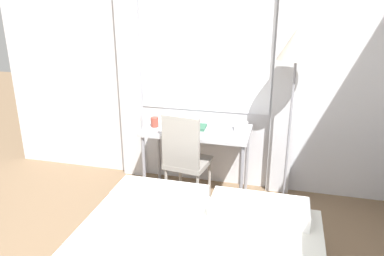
{
  "coord_description": "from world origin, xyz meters",
  "views": [
    {
      "loc": [
        0.79,
        -0.79,
        2.04
      ],
      "look_at": [
        0.0,
        2.3,
        0.9
      ],
      "focal_mm": 35.0,
      "sensor_mm": 36.0,
      "label": 1
    }
  ],
  "objects_px": {
    "desk_chair": "(185,156)",
    "mug": "(155,122)",
    "desk": "(197,135)",
    "standing_lamp": "(296,57)",
    "book": "(191,126)",
    "telephone": "(241,126)"
  },
  "relations": [
    {
      "from": "desk_chair",
      "to": "mug",
      "type": "bearing_deg",
      "value": 161.26
    },
    {
      "from": "desk",
      "to": "standing_lamp",
      "type": "distance_m",
      "value": 1.24
    },
    {
      "from": "standing_lamp",
      "to": "book",
      "type": "relative_size",
      "value": 5.88
    },
    {
      "from": "standing_lamp",
      "to": "telephone",
      "type": "distance_m",
      "value": 0.87
    },
    {
      "from": "desk_chair",
      "to": "standing_lamp",
      "type": "distance_m",
      "value": 1.4
    },
    {
      "from": "desk",
      "to": "standing_lamp",
      "type": "xyz_separation_m",
      "value": [
        0.91,
        0.02,
        0.83
      ]
    },
    {
      "from": "standing_lamp",
      "to": "desk",
      "type": "bearing_deg",
      "value": -179.03
    },
    {
      "from": "standing_lamp",
      "to": "book",
      "type": "distance_m",
      "value": 1.23
    },
    {
      "from": "desk_chair",
      "to": "mug",
      "type": "xyz_separation_m",
      "value": [
        -0.38,
        0.19,
        0.26
      ]
    },
    {
      "from": "desk_chair",
      "to": "book",
      "type": "bearing_deg",
      "value": 98.63
    },
    {
      "from": "desk",
      "to": "desk_chair",
      "type": "height_order",
      "value": "desk_chair"
    },
    {
      "from": "mug",
      "to": "desk",
      "type": "bearing_deg",
      "value": 5.93
    },
    {
      "from": "telephone",
      "to": "book",
      "type": "height_order",
      "value": "telephone"
    },
    {
      "from": "standing_lamp",
      "to": "mug",
      "type": "bearing_deg",
      "value": -177.42
    },
    {
      "from": "desk_chair",
      "to": "standing_lamp",
      "type": "relative_size",
      "value": 0.55
    },
    {
      "from": "desk",
      "to": "mug",
      "type": "xyz_separation_m",
      "value": [
        -0.44,
        -0.05,
        0.12
      ]
    },
    {
      "from": "standing_lamp",
      "to": "telephone",
      "type": "xyz_separation_m",
      "value": [
        -0.47,
        0.06,
        -0.73
      ]
    },
    {
      "from": "desk_chair",
      "to": "telephone",
      "type": "distance_m",
      "value": 0.64
    },
    {
      "from": "desk_chair",
      "to": "telephone",
      "type": "relative_size",
      "value": 7.08
    },
    {
      "from": "telephone",
      "to": "mug",
      "type": "distance_m",
      "value": 0.89
    },
    {
      "from": "desk",
      "to": "desk_chair",
      "type": "xyz_separation_m",
      "value": [
        -0.06,
        -0.24,
        -0.14
      ]
    },
    {
      "from": "desk_chair",
      "to": "mug",
      "type": "relative_size",
      "value": 9.88
    }
  ]
}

